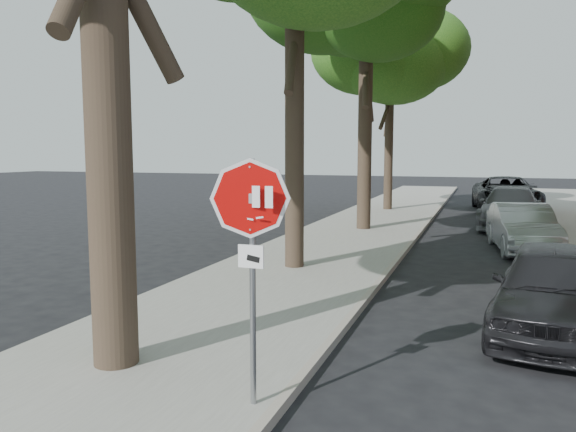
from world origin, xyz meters
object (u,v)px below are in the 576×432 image
car_a (553,289)px  car_b (522,228)px  car_c (510,208)px  stop_sign (251,234)px  car_d (506,194)px  tree_far (391,55)px

car_a → car_b: (0.00, 7.55, -0.04)m
car_b → car_c: size_ratio=0.79×
car_a → car_c: (-0.11, 12.85, 0.04)m
stop_sign → car_d: (3.23, 22.70, -1.13)m
car_c → stop_sign: bearing=-96.5°
stop_sign → car_d: bearing=81.9°
stop_sign → tree_far: tree_far is taller
tree_far → car_a: bearing=-72.7°
car_a → tree_far: bearing=115.1°
car_a → car_d: (-0.07, 18.68, 0.12)m
car_a → car_b: car_a is taller
car_c → tree_far: bearing=144.9°
tree_far → car_b: 12.76m
car_b → car_d: car_d is taller
tree_far → stop_sign: bearing=-84.5°
stop_sign → tree_far: bearing=95.5°
car_d → car_a: bearing=-94.4°
car_a → car_d: size_ratio=0.70×
car_a → car_c: size_ratio=0.80×
car_c → car_d: car_d is taller
car_c → car_b: bearing=-84.6°
car_b → car_d: 11.13m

